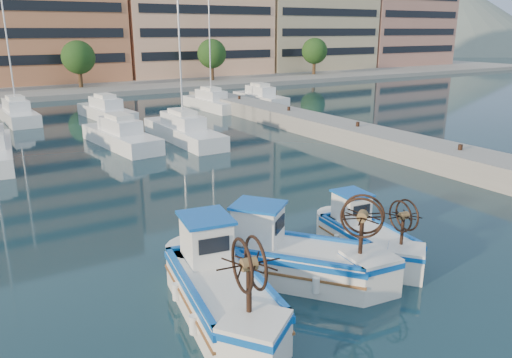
# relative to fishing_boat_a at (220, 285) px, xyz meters

# --- Properties ---
(ground) EXTENTS (300.00, 300.00, 0.00)m
(ground) POSITION_rel_fishing_boat_a_xyz_m (4.58, -0.16, -0.84)
(ground) COLOR #193843
(ground) RESTS_ON ground
(quay) EXTENTS (3.00, 60.00, 1.20)m
(quay) POSITION_rel_fishing_boat_a_xyz_m (17.58, 7.84, -0.24)
(quay) COLOR gray
(quay) RESTS_ON ground
(waterfront) EXTENTS (180.00, 40.00, 25.60)m
(waterfront) POSITION_rel_fishing_boat_a_xyz_m (13.81, 64.88, 10.26)
(waterfront) COLOR gray
(waterfront) RESTS_ON ground
(hill_east) EXTENTS (160.00, 160.00, 50.00)m
(hill_east) POSITION_rel_fishing_boat_a_xyz_m (144.58, 109.84, -0.84)
(hill_east) COLOR slate
(hill_east) RESTS_ON ground
(yacht_marina) EXTENTS (38.97, 23.12, 11.50)m
(yacht_marina) POSITION_rel_fishing_boat_a_xyz_m (1.17, 27.17, -0.32)
(yacht_marina) COLOR white
(yacht_marina) RESTS_ON ground
(fishing_boat_a) EXTENTS (2.69, 5.03, 3.06)m
(fishing_boat_a) POSITION_rel_fishing_boat_a_xyz_m (0.00, 0.00, 0.00)
(fishing_boat_a) COLOR white
(fishing_boat_a) RESTS_ON ground
(fishing_boat_b) EXTENTS (4.33, 4.73, 2.96)m
(fishing_boat_b) POSITION_rel_fishing_boat_a_xyz_m (2.77, 0.56, -0.03)
(fishing_boat_b) COLOR white
(fishing_boat_b) RESTS_ON ground
(fishing_boat_c) EXTENTS (1.94, 4.00, 2.45)m
(fishing_boat_c) POSITION_rel_fishing_boat_a_xyz_m (6.05, 0.79, -0.17)
(fishing_boat_c) COLOR white
(fishing_boat_c) RESTS_ON ground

